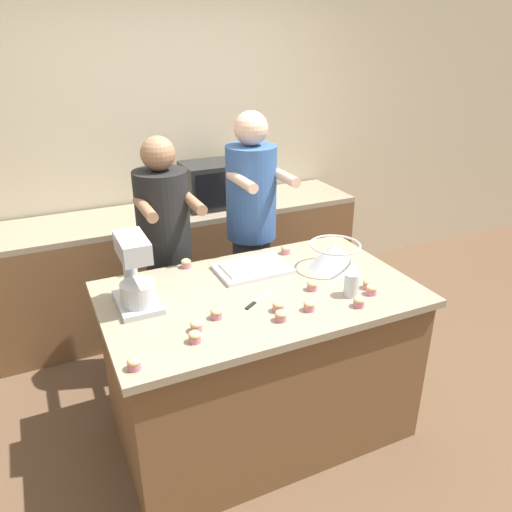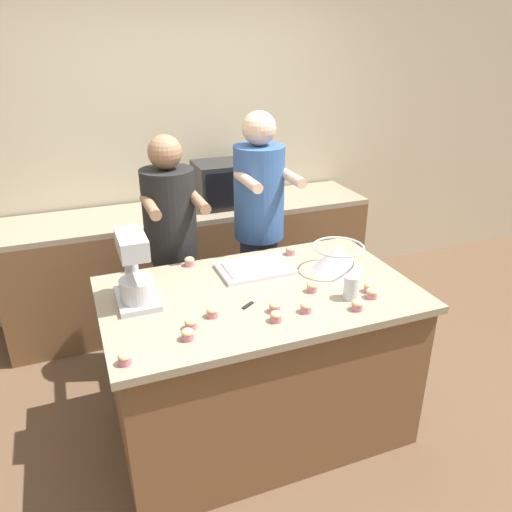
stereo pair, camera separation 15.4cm
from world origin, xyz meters
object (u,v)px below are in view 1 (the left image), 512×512
(cupcake_10, at_px, (286,250))
(cupcake_11, at_px, (278,306))
(person_right, at_px, (252,234))
(drinking_glass, at_px, (351,284))
(cupcake_0, at_px, (186,263))
(microwave_oven, at_px, (214,184))
(cupcake_8, at_px, (195,337))
(cupcake_7, at_px, (281,315))
(person_left, at_px, (166,257))
(stand_mixer, at_px, (135,276))
(baking_tray, at_px, (253,268))
(knife, at_px, (257,301))
(cupcake_3, at_px, (196,326))
(cupcake_12, at_px, (359,302))
(cupcake_6, at_px, (312,285))
(cupcake_2, at_px, (134,363))
(cupcake_5, at_px, (309,305))
(cupcake_9, at_px, (371,289))
(cupcake_4, at_px, (216,313))
(cupcake_1, at_px, (368,284))
(mixing_bowl, at_px, (334,255))

(cupcake_10, distance_m, cupcake_11, 0.69)
(person_right, xyz_separation_m, cupcake_11, (-0.31, -0.97, 0.03))
(drinking_glass, xyz_separation_m, cupcake_0, (-0.66, 0.68, -0.03))
(microwave_oven, height_order, cupcake_8, microwave_oven)
(drinking_glass, relative_size, cupcake_7, 2.16)
(person_left, bearing_deg, stand_mixer, -116.57)
(baking_tray, relative_size, knife, 2.11)
(cupcake_3, bearing_deg, cupcake_0, 76.08)
(cupcake_12, bearing_deg, cupcake_8, 176.63)
(cupcake_6, bearing_deg, cupcake_2, -164.32)
(cupcake_5, bearing_deg, microwave_oven, 84.64)
(cupcake_6, bearing_deg, cupcake_5, -124.93)
(cupcake_10, bearing_deg, cupcake_7, -119.93)
(stand_mixer, distance_m, microwave_oven, 1.58)
(cupcake_8, bearing_deg, cupcake_9, 1.71)
(baking_tray, bearing_deg, cupcake_7, -101.08)
(person_right, distance_m, cupcake_3, 1.21)
(microwave_oven, relative_size, cupcake_9, 8.31)
(cupcake_10, bearing_deg, cupcake_4, -141.14)
(person_left, distance_m, baking_tray, 0.63)
(cupcake_3, bearing_deg, cupcake_1, 0.54)
(knife, relative_size, cupcake_8, 3.41)
(cupcake_1, bearing_deg, cupcake_5, -170.50)
(cupcake_7, bearing_deg, knife, 96.86)
(knife, height_order, cupcake_12, cupcake_12)
(baking_tray, xyz_separation_m, knife, (-0.13, -0.33, -0.02))
(stand_mixer, height_order, cupcake_12, stand_mixer)
(baking_tray, bearing_deg, person_left, 125.15)
(microwave_oven, distance_m, cupcake_8, 1.89)
(mixing_bowl, distance_m, cupcake_11, 0.60)
(cupcake_6, relative_size, cupcake_8, 1.00)
(microwave_oven, height_order, cupcake_7, microwave_oven)
(person_right, bearing_deg, cupcake_12, -86.12)
(drinking_glass, bearing_deg, knife, 162.87)
(cupcake_6, bearing_deg, cupcake_4, -174.50)
(knife, relative_size, cupcake_5, 3.41)
(microwave_oven, relative_size, cupcake_10, 8.31)
(mixing_bowl, height_order, cupcake_12, mixing_bowl)
(cupcake_7, bearing_deg, cupcake_11, 70.66)
(baking_tray, height_order, microwave_oven, microwave_oven)
(knife, bearing_deg, cupcake_9, -17.59)
(person_right, height_order, cupcake_3, person_right)
(cupcake_5, bearing_deg, person_left, 112.40)
(cupcake_8, bearing_deg, knife, 27.85)
(cupcake_5, height_order, cupcake_9, same)
(cupcake_5, bearing_deg, cupcake_1, 9.50)
(cupcake_10, xyz_separation_m, cupcake_12, (0.02, -0.72, 0.00))
(person_right, xyz_separation_m, cupcake_9, (0.21, -1.03, 0.03))
(person_right, distance_m, baking_tray, 0.56)
(drinking_glass, distance_m, cupcake_7, 0.45)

